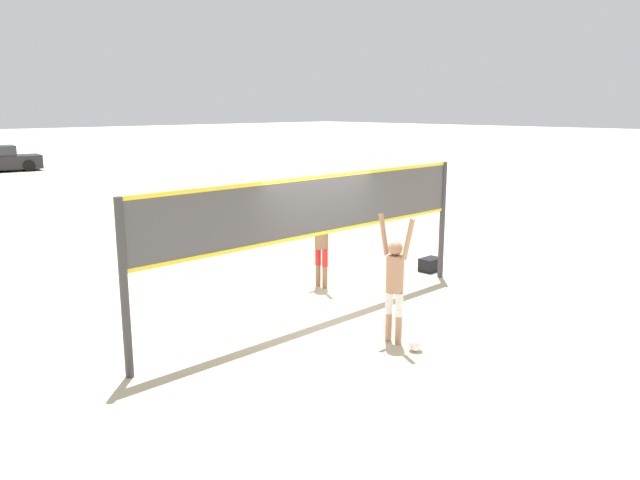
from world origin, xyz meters
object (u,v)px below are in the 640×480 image
parked_car_mid (1,160)px  gear_bag (430,264)px  volleyball (416,344)px  volleyball_net (320,217)px  player_blocker (322,237)px  player_spiker (395,277)px

parked_car_mid → gear_bag: bearing=-80.7°
volleyball → parked_car_mid: bearing=82.0°
volleyball_net → volleyball: size_ratio=33.71×
player_blocker → gear_bag: player_blocker is taller
player_blocker → parked_car_mid: (3.21, 29.21, -0.39)m
parked_car_mid → player_spiker: bearing=-87.7°
volleyball_net → gear_bag: bearing=6.5°
volleyball → gear_bag: bearing=33.1°
gear_bag → player_spiker: bearing=-151.5°
player_blocker → gear_bag: (2.66, -0.81, -0.90)m
player_spiker → parked_car_mid: size_ratio=0.47×
volleyball → player_blocker: bearing=68.2°
player_spiker → gear_bag: (4.00, 2.17, -0.91)m
volleyball → gear_bag: (4.04, 2.64, 0.04)m
volleyball_net → gear_bag: size_ratio=15.10×
player_blocker → volleyball: 3.83m
player_spiker → parked_car_mid: 32.51m
player_blocker → player_spiker: bearing=-24.3°
player_spiker → gear_bag: size_ratio=4.11×
gear_bag → volleyball_net: bearing=-173.5°
volleyball → volleyball_net: bearing=87.1°
gear_bag → parked_car_mid: 30.03m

